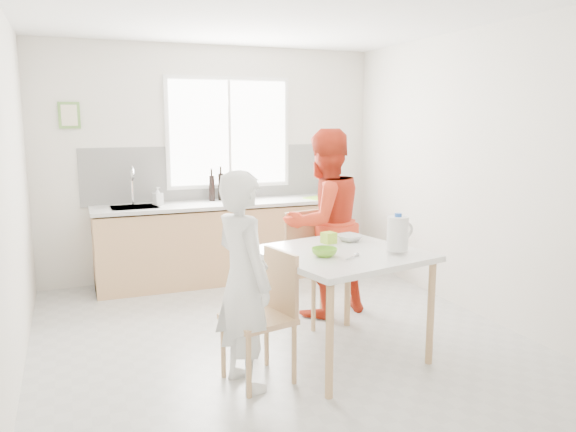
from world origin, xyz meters
name	(u,v)px	position (x,y,z in m)	size (l,w,h in m)	color
ground	(280,340)	(0.00, 0.00, 0.00)	(4.50, 4.50, 0.00)	#B7B7B2
room_shell	(279,146)	(0.00, 0.00, 1.64)	(4.50, 4.50, 4.50)	silver
window	(229,133)	(0.20, 2.23, 1.70)	(1.50, 0.06, 1.30)	white
backsplash	(213,173)	(0.00, 2.24, 1.23)	(3.00, 0.02, 0.65)	white
picture_frame	(69,115)	(-1.55, 2.23, 1.90)	(0.22, 0.03, 0.28)	#609343
kitchen_counter	(220,245)	(0.00, 1.95, 0.42)	(2.84, 0.64, 1.37)	tan
dining_table	(341,262)	(0.32, -0.48, 0.77)	(1.33, 1.33, 0.86)	white
chair_left	(266,310)	(-0.34, -0.63, 0.51)	(0.52, 0.52, 0.94)	tan
chair_far	(313,261)	(0.48, 0.40, 0.56)	(0.56, 0.56, 1.01)	tan
person_white	(243,281)	(-0.52, -0.67, 0.76)	(0.56, 0.37, 1.53)	white
person_red	(324,223)	(0.63, 0.49, 0.89)	(0.86, 0.67, 1.77)	red
bowl_green	(324,252)	(0.14, -0.58, 0.89)	(0.19, 0.19, 0.06)	#74BE2B
bowl_white	(350,238)	(0.56, -0.17, 0.88)	(0.21, 0.21, 0.05)	silver
milk_jug	(398,233)	(0.70, -0.69, 1.01)	(0.22, 0.16, 0.28)	white
green_box	(329,238)	(0.36, -0.19, 0.90)	(0.10, 0.10, 0.09)	#A4D932
spoon	(352,257)	(0.29, -0.72, 0.87)	(0.01, 0.01, 0.16)	#A5A5AA
cutting_board	(320,198)	(1.22, 1.84, 0.93)	(0.35, 0.25, 0.01)	#85C42D
wine_bottle_a	(221,187)	(0.06, 2.12, 1.08)	(0.07, 0.07, 0.32)	black
wine_bottle_b	(212,188)	(-0.05, 2.10, 1.07)	(0.07, 0.07, 0.30)	black
jar_amber	(236,193)	(0.24, 2.09, 1.00)	(0.06, 0.06, 0.16)	brown
soap_bottle	(158,196)	(-0.69, 2.00, 1.02)	(0.09, 0.09, 0.20)	#999999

